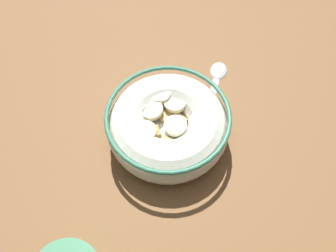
% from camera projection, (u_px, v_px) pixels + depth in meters
% --- Properties ---
extents(ground_plane, '(1.34, 1.34, 0.02)m').
position_uv_depth(ground_plane, '(168.00, 140.00, 0.57)').
color(ground_plane, brown).
extents(cereal_bowl, '(0.17, 0.17, 0.06)m').
position_uv_depth(cereal_bowl, '(168.00, 125.00, 0.54)').
color(cereal_bowl, beige).
rests_on(cereal_bowl, ground_plane).
extents(spoon, '(0.15, 0.10, 0.01)m').
position_uv_depth(spoon, '(215.00, 84.00, 0.61)').
color(spoon, '#A5A5AD').
rests_on(spoon, ground_plane).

